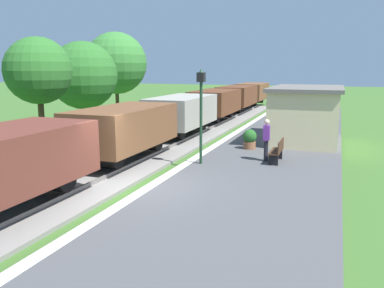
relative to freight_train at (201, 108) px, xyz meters
name	(u,v)px	position (x,y,z in m)	size (l,w,h in m)	color
ground_plane	(138,193)	(2.40, -13.38, -1.40)	(160.00, 160.00, 0.00)	#3D6628
platform_slab	(234,201)	(5.60, -13.38, -1.27)	(6.00, 60.00, 0.25)	#4C4C4F
platform_edge_stripe	(149,187)	(2.80, -13.38, -1.14)	(0.36, 60.00, 0.01)	silver
track_ballast	(75,184)	(0.00, -13.38, -1.34)	(3.80, 60.00, 0.12)	gray
rail_near	(93,183)	(0.72, -13.38, -1.21)	(0.07, 60.00, 0.14)	slate
rail_far	(57,179)	(-0.72, -13.38, -1.21)	(0.07, 60.00, 0.14)	slate
freight_train	(201,108)	(0.00, 0.00, 0.00)	(2.50, 39.20, 2.12)	brown
station_hut	(306,114)	(6.80, -3.14, 0.26)	(3.50, 5.80, 2.78)	beige
bench_near_hut	(278,151)	(6.15, -8.50, -0.68)	(0.42, 1.50, 0.91)	#422819
bench_down_platform	(299,121)	(6.15, 0.85, -0.68)	(0.42, 1.50, 0.91)	#422819
person_waiting	(266,138)	(5.68, -8.44, -0.21)	(0.25, 0.39, 1.71)	black
potted_planter	(250,139)	(4.54, -6.22, -0.67)	(0.64, 0.64, 0.92)	brown
lamp_post_near	(201,99)	(3.34, -9.78, 1.41)	(0.28, 0.28, 3.70)	#193823
tree_trackside_mid	(38,71)	(-4.84, -9.14, 2.43)	(3.10, 3.10, 5.40)	#4C3823
tree_trackside_far	(83,75)	(-6.63, -3.06, 2.10)	(4.18, 4.18, 5.60)	#4C3823
tree_field_left	(116,63)	(-7.93, 3.13, 2.91)	(4.72, 4.72, 6.67)	#4C3823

